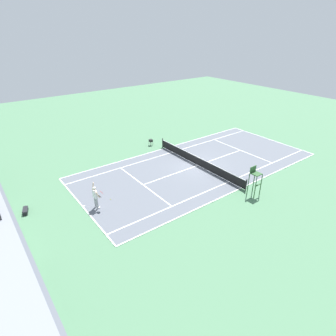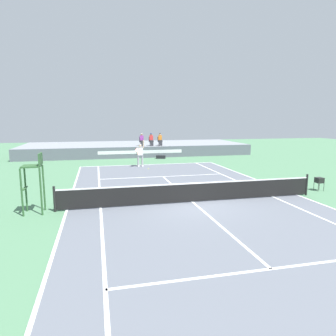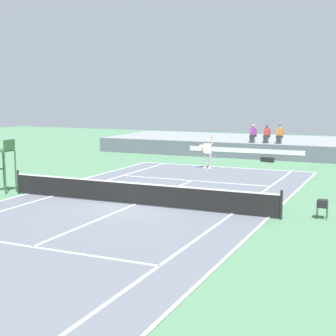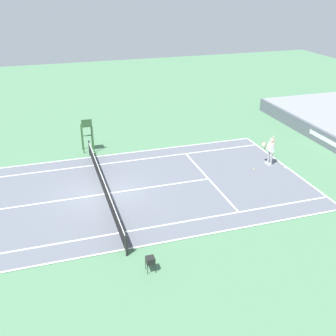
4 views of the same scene
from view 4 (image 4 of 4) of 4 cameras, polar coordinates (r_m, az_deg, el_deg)
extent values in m
plane|color=#4C7A56|center=(23.84, -8.75, -3.61)|extent=(80.00, 80.00, 0.00)
cube|color=slate|center=(23.84, -8.76, -3.59)|extent=(10.98, 23.78, 0.02)
cube|color=white|center=(27.85, 16.08, 0.09)|extent=(10.98, 0.10, 0.01)
cube|color=white|center=(28.75, -10.58, 1.48)|extent=(0.10, 23.78, 0.01)
cube|color=white|center=(19.23, -5.98, -11.10)|extent=(0.10, 23.78, 0.01)
cube|color=white|center=(27.49, -10.19, 0.38)|extent=(0.10, 23.78, 0.01)
cube|color=white|center=(20.35, -6.80, -8.89)|extent=(0.10, 23.78, 0.01)
cube|color=white|center=(25.39, 5.61, -1.49)|extent=(8.22, 0.10, 0.01)
cube|color=white|center=(23.83, -8.76, -3.56)|extent=(0.10, 12.80, 0.01)
cube|color=white|center=(27.79, 15.91, 0.06)|extent=(0.10, 0.20, 0.01)
cylinder|color=black|center=(28.96, -10.79, 2.74)|extent=(0.10, 0.10, 1.07)
cylinder|color=black|center=(18.57, -5.75, -10.61)|extent=(0.10, 0.10, 1.07)
cube|color=black|center=(23.62, -8.83, -2.59)|extent=(11.78, 0.02, 0.84)
cube|color=white|center=(23.43, -8.90, -1.68)|extent=(11.78, 0.03, 0.06)
cylinder|color=#9E9EA3|center=(27.76, 14.06, 1.24)|extent=(0.15, 0.15, 0.92)
cylinder|color=#9E9EA3|center=(28.00, 13.72, 1.49)|extent=(0.15, 0.15, 0.92)
cube|color=white|center=(27.89, 13.87, 0.45)|extent=(0.13, 0.28, 0.10)
cube|color=white|center=(28.13, 13.53, 0.71)|extent=(0.13, 0.28, 0.10)
cube|color=white|center=(27.59, 14.05, 2.81)|extent=(0.41, 0.25, 0.60)
sphere|color=beige|center=(27.42, 14.15, 3.72)|extent=(0.22, 0.22, 0.22)
cylinder|color=white|center=(27.39, 14.17, 3.89)|extent=(0.21, 0.21, 0.06)
cylinder|color=beige|center=(27.17, 14.41, 3.70)|extent=(0.10, 0.22, 0.61)
cylinder|color=beige|center=(27.73, 13.59, 3.02)|extent=(0.10, 0.33, 0.56)
cylinder|color=black|center=(27.75, 13.31, 2.77)|extent=(0.04, 0.19, 0.25)
torus|color=red|center=(27.57, 13.04, 3.23)|extent=(0.31, 0.20, 0.26)
cylinder|color=silver|center=(27.57, 13.04, 3.23)|extent=(0.27, 0.17, 0.22)
sphere|color=#D1E533|center=(27.08, 11.78, -0.13)|extent=(0.07, 0.07, 0.07)
cylinder|color=#2D562D|center=(29.83, -11.81, 4.18)|extent=(0.07, 0.07, 1.90)
cylinder|color=#2D562D|center=(29.90, -10.48, 4.34)|extent=(0.07, 0.07, 1.90)
cylinder|color=#2D562D|center=(29.18, -11.64, 3.72)|extent=(0.07, 0.07, 1.90)
cylinder|color=#2D562D|center=(29.25, -10.29, 3.89)|extent=(0.07, 0.07, 1.90)
cube|color=#2D562D|center=(29.21, -11.21, 5.83)|extent=(0.70, 0.70, 0.06)
cube|color=#2D562D|center=(28.79, -11.17, 6.12)|extent=(0.06, 0.70, 0.48)
cube|color=#2D562D|center=(29.80, -11.15, 4.41)|extent=(0.10, 0.70, 0.04)
cube|color=black|center=(17.64, -2.46, -12.59)|extent=(0.36, 0.36, 0.28)
cylinder|color=black|center=(17.95, -3.13, -13.25)|extent=(0.02, 0.02, 0.42)
cylinder|color=black|center=(17.69, -2.84, -13.90)|extent=(0.02, 0.02, 0.42)
cylinder|color=black|center=(18.02, -2.06, -13.06)|extent=(0.02, 0.02, 0.42)
cylinder|color=black|center=(17.76, -1.75, -13.71)|extent=(0.02, 0.02, 0.42)
ellipsoid|color=#D1E533|center=(17.59, -2.47, -12.38)|extent=(0.30, 0.30, 0.12)
camera|label=1|loc=(44.00, 10.89, 26.03)|focal=30.15mm
camera|label=2|loc=(27.93, -37.70, 4.05)|focal=32.37mm
camera|label=3|loc=(20.12, -64.64, -10.45)|focal=54.57mm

